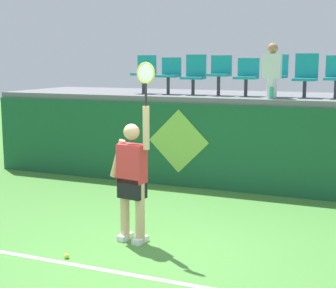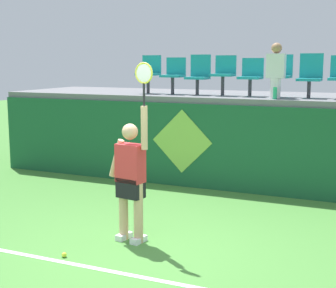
{
  "view_description": "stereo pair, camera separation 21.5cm",
  "coord_description": "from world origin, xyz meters",
  "px_view_note": "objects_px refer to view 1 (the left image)",
  "views": [
    {
      "loc": [
        2.7,
        -5.69,
        2.49
      ],
      "look_at": [
        -0.16,
        1.27,
        1.25
      ],
      "focal_mm": 54.09,
      "sensor_mm": 36.0,
      "label": 1
    },
    {
      "loc": [
        2.9,
        -5.61,
        2.49
      ],
      "look_at": [
        -0.16,
        1.27,
        1.25
      ],
      "focal_mm": 54.09,
      "sensor_mm": 36.0,
      "label": 2
    }
  ],
  "objects_px": {
    "tennis_player": "(132,176)",
    "tennis_ball": "(67,256)",
    "stadium_chair_0": "(145,71)",
    "stadium_chair_4": "(247,75)",
    "water_bottle": "(272,93)",
    "stadium_chair_2": "(194,73)",
    "stadium_chair_3": "(220,72)",
    "spectator_0": "(272,70)",
    "stadium_chair_6": "(306,74)",
    "stadium_chair_1": "(169,73)",
    "stadium_chair_5": "(276,73)"
  },
  "relations": [
    {
      "from": "stadium_chair_0",
      "to": "stadium_chair_3",
      "type": "xyz_separation_m",
      "value": [
        1.7,
        -0.0,
        -0.0
      ]
    },
    {
      "from": "water_bottle",
      "to": "stadium_chair_4",
      "type": "bearing_deg",
      "value": 134.66
    },
    {
      "from": "stadium_chair_1",
      "to": "stadium_chair_6",
      "type": "height_order",
      "value": "stadium_chair_6"
    },
    {
      "from": "spectator_0",
      "to": "stadium_chair_1",
      "type": "bearing_deg",
      "value": 170.2
    },
    {
      "from": "stadium_chair_0",
      "to": "spectator_0",
      "type": "relative_size",
      "value": 0.8
    },
    {
      "from": "tennis_ball",
      "to": "stadium_chair_6",
      "type": "distance_m",
      "value": 5.85
    },
    {
      "from": "tennis_player",
      "to": "tennis_ball",
      "type": "distance_m",
      "value": 1.36
    },
    {
      "from": "stadium_chair_1",
      "to": "stadium_chair_4",
      "type": "height_order",
      "value": "stadium_chair_1"
    },
    {
      "from": "stadium_chair_3",
      "to": "stadium_chair_5",
      "type": "height_order",
      "value": "stadium_chair_5"
    },
    {
      "from": "stadium_chair_2",
      "to": "stadium_chair_6",
      "type": "bearing_deg",
      "value": 0.03
    },
    {
      "from": "tennis_player",
      "to": "stadium_chair_4",
      "type": "distance_m",
      "value": 4.27
    },
    {
      "from": "stadium_chair_1",
      "to": "stadium_chair_5",
      "type": "bearing_deg",
      "value": 0.1
    },
    {
      "from": "stadium_chair_5",
      "to": "spectator_0",
      "type": "xyz_separation_m",
      "value": [
        -0.0,
        -0.39,
        0.07
      ]
    },
    {
      "from": "stadium_chair_5",
      "to": "stadium_chair_0",
      "type": "bearing_deg",
      "value": -179.95
    },
    {
      "from": "stadium_chair_2",
      "to": "stadium_chair_4",
      "type": "xyz_separation_m",
      "value": [
        1.12,
        -0.01,
        -0.02
      ]
    },
    {
      "from": "tennis_ball",
      "to": "stadium_chair_1",
      "type": "height_order",
      "value": "stadium_chair_1"
    },
    {
      "from": "tennis_ball",
      "to": "stadium_chair_3",
      "type": "xyz_separation_m",
      "value": [
        0.53,
        4.92,
        2.23
      ]
    },
    {
      "from": "stadium_chair_0",
      "to": "stadium_chair_1",
      "type": "relative_size",
      "value": 1.06
    },
    {
      "from": "spectator_0",
      "to": "stadium_chair_0",
      "type": "bearing_deg",
      "value": 172.15
    },
    {
      "from": "stadium_chair_1",
      "to": "stadium_chair_2",
      "type": "bearing_deg",
      "value": 1.13
    },
    {
      "from": "stadium_chair_1",
      "to": "stadium_chair_4",
      "type": "bearing_deg",
      "value": 0.02
    },
    {
      "from": "stadium_chair_4",
      "to": "spectator_0",
      "type": "height_order",
      "value": "spectator_0"
    },
    {
      "from": "stadium_chair_0",
      "to": "stadium_chair_2",
      "type": "relative_size",
      "value": 0.99
    },
    {
      "from": "stadium_chair_4",
      "to": "water_bottle",
      "type": "bearing_deg",
      "value": -45.34
    },
    {
      "from": "water_bottle",
      "to": "stadium_chair_0",
      "type": "bearing_deg",
      "value": 167.63
    },
    {
      "from": "tennis_ball",
      "to": "stadium_chair_2",
      "type": "height_order",
      "value": "stadium_chair_2"
    },
    {
      "from": "stadium_chair_0",
      "to": "stadium_chair_5",
      "type": "relative_size",
      "value": 1.0
    },
    {
      "from": "stadium_chair_4",
      "to": "spectator_0",
      "type": "relative_size",
      "value": 0.73
    },
    {
      "from": "tennis_player",
      "to": "spectator_0",
      "type": "bearing_deg",
      "value": 72.25
    },
    {
      "from": "water_bottle",
      "to": "stadium_chair_5",
      "type": "relative_size",
      "value": 0.27
    },
    {
      "from": "stadium_chair_2",
      "to": "stadium_chair_5",
      "type": "distance_m",
      "value": 1.7
    },
    {
      "from": "stadium_chair_0",
      "to": "spectator_0",
      "type": "height_order",
      "value": "spectator_0"
    },
    {
      "from": "water_bottle",
      "to": "stadium_chair_2",
      "type": "distance_m",
      "value": 1.9
    },
    {
      "from": "stadium_chair_3",
      "to": "stadium_chair_6",
      "type": "xyz_separation_m",
      "value": [
        1.72,
        0.01,
        -0.03
      ]
    },
    {
      "from": "stadium_chair_3",
      "to": "stadium_chair_5",
      "type": "relative_size",
      "value": 0.99
    },
    {
      "from": "stadium_chair_0",
      "to": "stadium_chair_4",
      "type": "xyz_separation_m",
      "value": [
        2.27,
        -0.0,
        -0.05
      ]
    },
    {
      "from": "water_bottle",
      "to": "stadium_chair_6",
      "type": "distance_m",
      "value": 0.9
    },
    {
      "from": "tennis_ball",
      "to": "stadium_chair_3",
      "type": "distance_m",
      "value": 5.43
    },
    {
      "from": "stadium_chair_6",
      "to": "tennis_player",
      "type": "bearing_deg",
      "value": -113.27
    },
    {
      "from": "stadium_chair_2",
      "to": "spectator_0",
      "type": "bearing_deg",
      "value": -13.31
    },
    {
      "from": "spectator_0",
      "to": "tennis_ball",
      "type": "bearing_deg",
      "value": -110.27
    },
    {
      "from": "stadium_chair_0",
      "to": "water_bottle",
      "type": "bearing_deg",
      "value": -12.37
    },
    {
      "from": "stadium_chair_1",
      "to": "stadium_chair_3",
      "type": "relative_size",
      "value": 0.95
    },
    {
      "from": "tennis_player",
      "to": "stadium_chair_3",
      "type": "bearing_deg",
      "value": 89.73
    },
    {
      "from": "tennis_ball",
      "to": "stadium_chair_1",
      "type": "xyz_separation_m",
      "value": [
        -0.59,
        4.92,
        2.2
      ]
    },
    {
      "from": "tennis_player",
      "to": "stadium_chair_0",
      "type": "distance_m",
      "value": 4.57
    },
    {
      "from": "water_bottle",
      "to": "stadium_chair_4",
      "type": "xyz_separation_m",
      "value": [
        -0.63,
        0.63,
        0.32
      ]
    },
    {
      "from": "water_bottle",
      "to": "stadium_chair_2",
      "type": "height_order",
      "value": "stadium_chair_2"
    },
    {
      "from": "tennis_player",
      "to": "stadium_chair_3",
      "type": "relative_size",
      "value": 3.03
    },
    {
      "from": "stadium_chair_4",
      "to": "stadium_chair_3",
      "type": "bearing_deg",
      "value": -179.98
    }
  ]
}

